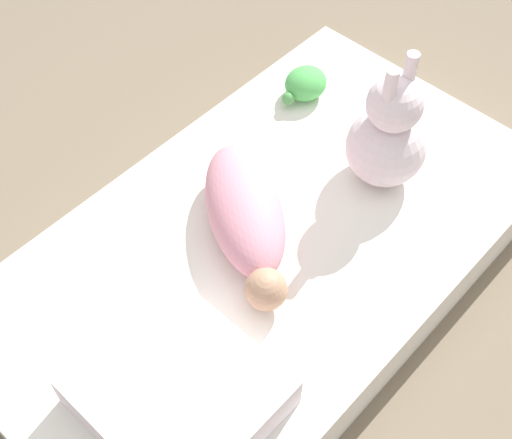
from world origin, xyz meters
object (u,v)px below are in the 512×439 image
object	(u,v)px
swaddled_baby	(246,215)
bunny_plush	(388,136)
turtle_plush	(305,84)
pillow	(178,392)

from	to	relation	value
swaddled_baby	bunny_plush	world-z (taller)	bunny_plush
bunny_plush	turtle_plush	xyz separation A→B (m)	(-0.09, -0.35, -0.10)
swaddled_baby	turtle_plush	xyz separation A→B (m)	(-0.48, -0.22, -0.03)
pillow	turtle_plush	world-z (taller)	pillow
bunny_plush	pillow	bearing A→B (deg)	5.24
swaddled_baby	bunny_plush	size ratio (longest dim) A/B	1.21
turtle_plush	swaddled_baby	bearing A→B (deg)	24.48
pillow	turtle_plush	distance (m)	1.01
swaddled_baby	pillow	distance (m)	0.48
bunny_plush	turtle_plush	world-z (taller)	bunny_plush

